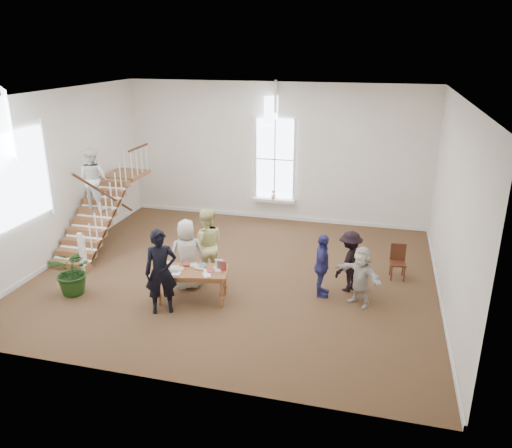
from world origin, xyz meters
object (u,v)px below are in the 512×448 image
(woman_cluster_c, at_px, (361,276))
(library_table, at_px, (193,273))
(woman_cluster_a, at_px, (322,266))
(person_yellow, at_px, (206,245))
(side_chair, at_px, (398,260))
(woman_cluster_b, at_px, (350,261))
(floor_plant, at_px, (73,271))
(elderly_woman, at_px, (187,254))
(police_officer, at_px, (161,272))

(woman_cluster_c, bearing_deg, library_table, -131.52)
(library_table, xyz_separation_m, woman_cluster_a, (2.82, 0.95, 0.09))
(library_table, height_order, person_yellow, person_yellow)
(side_chair, bearing_deg, woman_cluster_a, -145.97)
(side_chair, bearing_deg, woman_cluster_c, -122.82)
(woman_cluster_b, xyz_separation_m, woman_cluster_c, (0.30, -0.65, -0.05))
(floor_plant, bearing_deg, woman_cluster_c, 10.07)
(person_yellow, xyz_separation_m, woman_cluster_c, (3.79, -0.34, -0.24))
(library_table, distance_m, side_chair, 5.17)
(library_table, xyz_separation_m, elderly_woman, (-0.36, 0.59, 0.18))
(woman_cluster_b, bearing_deg, library_table, -38.16)
(person_yellow, height_order, woman_cluster_c, person_yellow)
(elderly_woman, bearing_deg, police_officer, 58.24)
(elderly_woman, bearing_deg, side_chair, 173.12)
(woman_cluster_b, relative_size, side_chair, 1.69)
(elderly_woman, height_order, person_yellow, person_yellow)
(woman_cluster_b, height_order, side_chair, woman_cluster_b)
(floor_plant, relative_size, side_chair, 1.31)
(woman_cluster_b, height_order, floor_plant, woman_cluster_b)
(police_officer, bearing_deg, person_yellow, 52.03)
(library_table, xyz_separation_m, woman_cluster_b, (3.42, 1.40, 0.07))
(police_officer, xyz_separation_m, elderly_woman, (0.10, 1.25, -0.10))
(police_officer, height_order, woman_cluster_c, police_officer)
(woman_cluster_b, bearing_deg, side_chair, 161.17)
(side_chair, bearing_deg, police_officer, -154.56)
(person_yellow, distance_m, woman_cluster_c, 3.81)
(library_table, bearing_deg, floor_plant, 177.31)
(library_table, distance_m, floor_plant, 2.86)
(police_officer, relative_size, elderly_woman, 1.12)
(police_officer, distance_m, woman_cluster_c, 4.43)
(person_yellow, relative_size, side_chair, 2.12)
(woman_cluster_c, distance_m, side_chair, 1.87)
(woman_cluster_a, height_order, floor_plant, woman_cluster_a)
(woman_cluster_b, height_order, woman_cluster_c, woman_cluster_b)
(police_officer, relative_size, floor_plant, 1.66)
(person_yellow, bearing_deg, floor_plant, 6.88)
(woman_cluster_a, xyz_separation_m, woman_cluster_b, (0.60, 0.45, -0.02))
(police_officer, distance_m, elderly_woman, 1.26)
(library_table, height_order, woman_cluster_a, woman_cluster_a)
(woman_cluster_a, bearing_deg, woman_cluster_c, -105.45)
(library_table, relative_size, floor_plant, 1.51)
(police_officer, bearing_deg, woman_cluster_a, 1.03)
(woman_cluster_a, relative_size, woman_cluster_b, 1.02)
(library_table, xyz_separation_m, side_chair, (4.56, 2.41, -0.19))
(library_table, distance_m, woman_cluster_b, 3.70)
(police_officer, height_order, floor_plant, police_officer)
(woman_cluster_c, xyz_separation_m, side_chair, (0.84, 1.66, -0.22))
(police_officer, xyz_separation_m, side_chair, (5.03, 3.07, -0.48))
(person_yellow, relative_size, woman_cluster_c, 1.34)
(person_yellow, xyz_separation_m, woman_cluster_b, (3.49, 0.31, -0.19))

